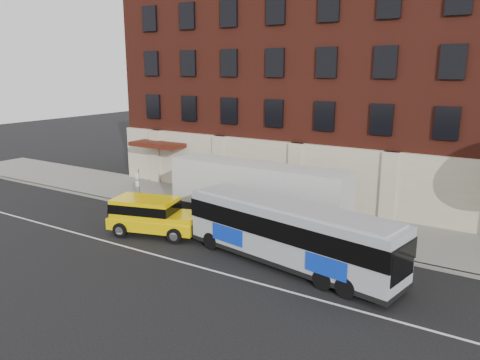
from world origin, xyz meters
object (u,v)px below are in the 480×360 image
Objects in this scene: shipping_container at (257,195)px; city_bus at (290,232)px; sign_pole at (139,185)px; yellow_suv at (151,214)px.

city_bus is at bearing -45.33° from shipping_container.
sign_pole is at bearing -173.65° from shipping_container.
sign_pole is 0.23× the size of shipping_container.
city_bus is 2.06× the size of yellow_suv.
yellow_suv is at bearing -132.89° from shipping_container.
yellow_suv is (-8.29, -0.15, -0.48)m from city_bus.
shipping_container reaches higher than city_bus.
city_bus is 5.98m from shipping_container.
shipping_container is (8.36, 0.93, 0.31)m from sign_pole.
yellow_suv is at bearing -39.12° from sign_pole.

